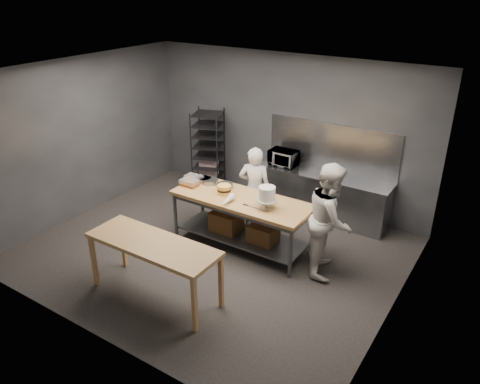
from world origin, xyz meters
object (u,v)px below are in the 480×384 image
(near_counter, at_px, (153,248))
(frosted_cake_stand, at_px, (267,195))
(work_table, at_px, (242,216))
(speed_rack, at_px, (208,151))
(chef_behind, at_px, (255,189))
(layer_cake, at_px, (224,190))
(microwave, at_px, (283,158))
(chef_right, at_px, (330,219))

(near_counter, relative_size, frosted_cake_stand, 5.33)
(work_table, height_order, speed_rack, speed_rack)
(near_counter, xyz_separation_m, speed_rack, (-1.64, 3.52, 0.04))
(work_table, relative_size, frosted_cake_stand, 6.40)
(chef_behind, relative_size, layer_cake, 6.89)
(speed_rack, xyz_separation_m, layer_cake, (1.59, -1.69, 0.14))
(microwave, relative_size, layer_cake, 2.34)
(near_counter, height_order, microwave, microwave)
(chef_behind, bearing_deg, layer_cake, 54.83)
(near_counter, xyz_separation_m, chef_right, (1.82, 1.98, 0.09))
(chef_right, xyz_separation_m, microwave, (-1.68, 1.62, 0.14))
(frosted_cake_stand, bearing_deg, chef_right, 13.49)
(frosted_cake_stand, relative_size, layer_cake, 1.62)
(near_counter, xyz_separation_m, layer_cake, (-0.05, 1.83, 0.19))
(chef_right, bearing_deg, frosted_cake_stand, 86.62)
(speed_rack, bearing_deg, chef_behind, -29.82)
(chef_behind, xyz_separation_m, frosted_cake_stand, (0.68, -0.75, 0.36))
(speed_rack, distance_m, chef_behind, 2.07)
(near_counter, distance_m, chef_behind, 2.50)
(work_table, height_order, chef_behind, chef_behind)
(work_table, bearing_deg, frosted_cake_stand, -11.50)
(work_table, relative_size, speed_rack, 1.37)
(near_counter, relative_size, layer_cake, 8.63)
(chef_right, distance_m, frosted_cake_stand, 1.05)
(work_table, xyz_separation_m, chef_behind, (-0.13, 0.64, 0.23))
(near_counter, relative_size, chef_behind, 1.25)
(microwave, relative_size, frosted_cake_stand, 1.44)
(near_counter, xyz_separation_m, chef_behind, (0.15, 2.49, -0.01))
(near_counter, bearing_deg, microwave, 87.84)
(microwave, bearing_deg, chef_right, -43.92)
(work_table, bearing_deg, layer_cake, -175.36)
(speed_rack, bearing_deg, frosted_cake_stand, -35.73)
(near_counter, height_order, frosted_cake_stand, frosted_cake_stand)
(chef_behind, bearing_deg, speed_rack, -48.10)
(frosted_cake_stand, distance_m, layer_cake, 0.90)
(microwave, distance_m, layer_cake, 1.78)
(microwave, xyz_separation_m, frosted_cake_stand, (0.70, -1.86, 0.11))
(layer_cake, bearing_deg, chef_right, 4.69)
(near_counter, height_order, layer_cake, layer_cake)
(near_counter, distance_m, speed_rack, 3.88)
(speed_rack, height_order, chef_right, chef_right)
(work_table, distance_m, speed_rack, 2.56)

